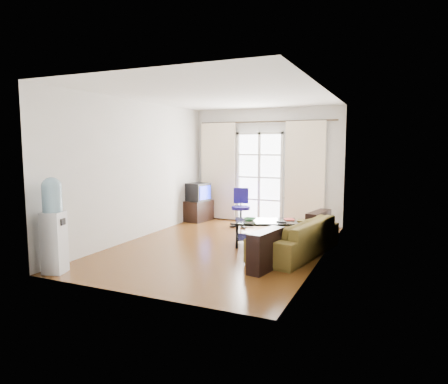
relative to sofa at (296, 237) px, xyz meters
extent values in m
plane|color=brown|center=(-1.36, -0.03, -0.30)|extent=(5.20, 5.20, 0.00)
plane|color=white|center=(-1.36, -0.03, 2.40)|extent=(5.20, 5.20, 0.00)
cube|color=silver|center=(-1.36, 2.57, 1.05)|extent=(3.60, 0.02, 2.70)
cube|color=silver|center=(-1.36, -2.63, 1.05)|extent=(3.60, 0.02, 2.70)
cube|color=silver|center=(-3.16, -0.03, 1.05)|extent=(0.02, 5.20, 2.70)
cube|color=silver|center=(0.44, -0.03, 1.05)|extent=(0.02, 5.20, 2.70)
cube|color=white|center=(-1.51, 2.53, 0.78)|extent=(1.01, 0.02, 2.04)
cube|color=white|center=(-1.51, 2.51, 0.78)|extent=(1.16, 0.06, 2.15)
cylinder|color=#4C3F2D|center=(-1.36, 2.47, 2.08)|extent=(3.30, 0.04, 0.04)
cube|color=#FFEDCD|center=(-2.56, 2.45, 0.90)|extent=(0.90, 0.07, 2.35)
cube|color=#FFEDCD|center=(-0.41, 2.45, 0.90)|extent=(0.90, 0.07, 2.35)
cube|color=gray|center=(-0.56, 2.47, 0.03)|extent=(0.64, 0.12, 0.64)
imported|color=brown|center=(0.00, 0.00, 0.00)|extent=(2.34, 1.55, 0.60)
cube|color=silver|center=(-0.66, 0.41, 0.15)|extent=(1.27, 1.00, 0.01)
cube|color=black|center=(-0.66, 0.41, -0.16)|extent=(1.20, 0.92, 0.01)
cube|color=black|center=(-1.05, -0.05, -0.08)|extent=(0.05, 0.05, 0.45)
cube|color=black|center=(-0.06, 0.33, -0.08)|extent=(0.05, 0.05, 0.45)
cube|color=black|center=(-1.25, 0.50, -0.08)|extent=(0.05, 0.05, 0.45)
cube|color=black|center=(-0.26, 0.87, -0.08)|extent=(0.05, 0.05, 0.45)
imported|color=#2E7F2E|center=(-0.92, 0.26, 0.18)|extent=(0.26, 0.26, 0.06)
imported|color=#B4162C|center=(-0.36, 0.60, 0.16)|extent=(0.35, 0.36, 0.02)
cube|color=black|center=(-0.35, 0.36, 0.16)|extent=(0.18, 0.06, 0.02)
cube|color=black|center=(-2.90, 2.03, -0.05)|extent=(0.56, 0.74, 0.50)
cube|color=black|center=(-2.88, 1.99, 0.41)|extent=(0.54, 0.56, 0.43)
cube|color=#0C19E5|center=(-2.67, 1.94, 0.41)|extent=(0.11, 0.37, 0.32)
cube|color=black|center=(-3.06, 2.04, 0.41)|extent=(0.21, 0.34, 0.28)
cylinder|color=black|center=(-1.69, 1.79, -0.08)|extent=(0.05, 0.05, 0.44)
cylinder|color=navy|center=(-1.69, 1.79, 0.13)|extent=(0.42, 0.42, 0.07)
cube|color=navy|center=(-1.76, 1.97, 0.38)|extent=(0.34, 0.17, 0.36)
cube|color=silver|center=(-2.93, -2.38, 0.15)|extent=(0.35, 0.35, 0.89)
cylinder|color=#79A4BC|center=(-2.93, -2.38, 0.77)|extent=(0.27, 0.27, 0.36)
sphere|color=#79A4BC|center=(-2.93, -2.38, 0.95)|extent=(0.27, 0.27, 0.27)
cube|color=black|center=(-2.79, -2.34, 0.45)|extent=(0.07, 0.12, 0.09)
camera|label=1|loc=(1.56, -6.51, 1.52)|focal=32.00mm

